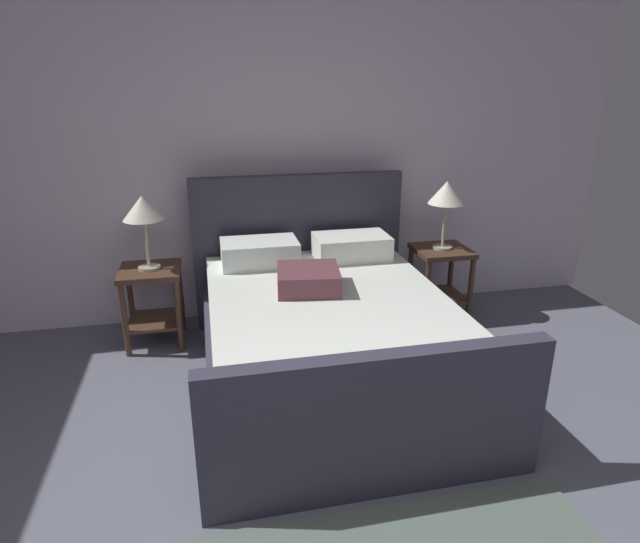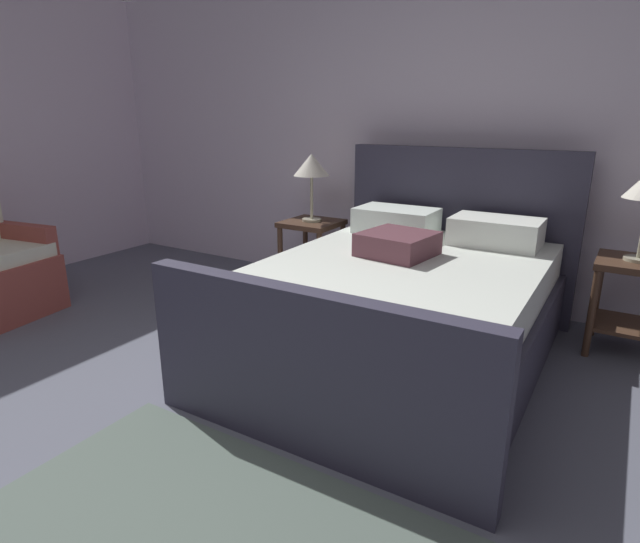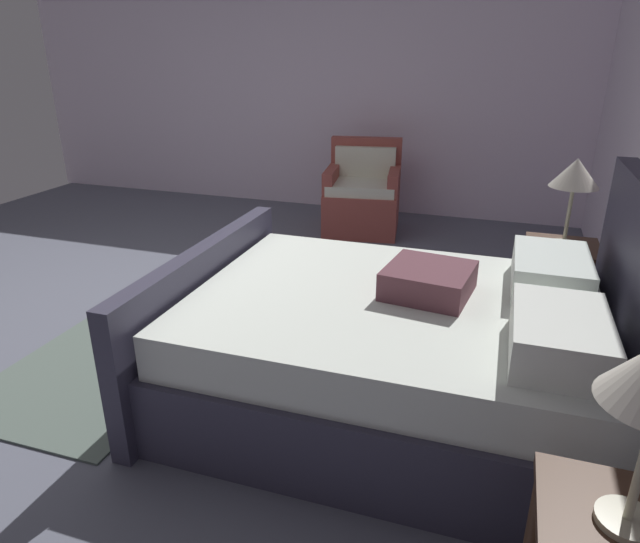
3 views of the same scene
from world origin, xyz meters
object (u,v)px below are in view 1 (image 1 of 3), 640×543
at_px(bed, 326,330).
at_px(table_lamp_right, 446,195).
at_px(table_lamp_left, 143,210).
at_px(nightstand_right, 440,271).
at_px(nightstand_left, 152,293).

xyz_separation_m(bed, table_lamp_right, (1.16, 0.80, 0.70)).
bearing_deg(table_lamp_right, table_lamp_left, -179.57).
bearing_deg(table_lamp_right, nightstand_right, -116.57).
bearing_deg(table_lamp_left, nightstand_left, -75.96).
relative_size(bed, nightstand_left, 3.69).
xyz_separation_m(table_lamp_right, table_lamp_left, (-2.32, -0.02, -0.01)).
bearing_deg(table_lamp_left, table_lamp_right, 0.43).
relative_size(nightstand_right, table_lamp_left, 1.10).
height_order(bed, nightstand_left, bed).
relative_size(nightstand_left, table_lamp_left, 1.10).
relative_size(bed, table_lamp_left, 4.06).
xyz_separation_m(bed, nightstand_left, (-1.16, 0.78, 0.05)).
xyz_separation_m(nightstand_right, table_lamp_right, (0.00, 0.00, 0.65)).
height_order(table_lamp_right, nightstand_left, table_lamp_right).
distance_m(nightstand_right, nightstand_left, 2.32).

